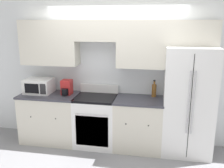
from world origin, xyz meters
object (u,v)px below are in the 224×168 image
(oven_range, at_px, (96,120))
(microwave, at_px, (39,86))
(bottle, at_px, (154,90))
(refrigerator, at_px, (188,101))

(oven_range, xyz_separation_m, microwave, (-1.11, 0.06, 0.59))
(oven_range, relative_size, bottle, 3.51)
(oven_range, height_order, bottle, bottle)
(oven_range, bearing_deg, bottle, 11.06)
(refrigerator, distance_m, microwave, 2.71)
(oven_range, height_order, refrigerator, refrigerator)
(oven_range, bearing_deg, refrigerator, 2.11)
(bottle, bearing_deg, oven_range, -168.94)
(refrigerator, xyz_separation_m, bottle, (-0.57, 0.14, 0.12))
(refrigerator, bearing_deg, microwave, -179.92)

